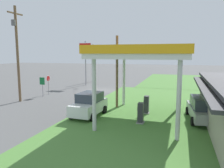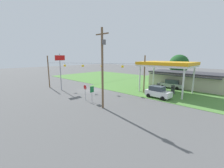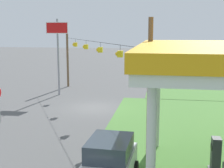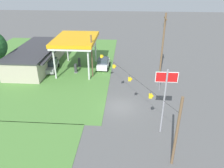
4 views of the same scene
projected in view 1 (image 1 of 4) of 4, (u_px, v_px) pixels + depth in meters
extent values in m
plane|color=#565656|center=(101.00, 90.00, 31.78)|extent=(160.00, 160.00, 0.00)
cube|color=#4C7F38|center=(208.00, 81.00, 42.12)|extent=(24.00, 24.00, 0.04)
cube|color=silver|center=(145.00, 56.00, 17.41)|extent=(9.28, 6.69, 0.35)
cube|color=orange|center=(145.00, 50.00, 17.35)|extent=(9.48, 6.89, 0.55)
cylinder|color=silver|center=(124.00, 81.00, 22.42)|extent=(0.28, 0.28, 4.96)
cylinder|color=silver|center=(94.00, 96.00, 14.78)|extent=(0.28, 0.28, 4.96)
cylinder|color=silver|center=(180.00, 84.00, 20.78)|extent=(0.28, 0.28, 4.96)
cylinder|color=silver|center=(179.00, 101.00, 13.14)|extent=(0.28, 0.28, 4.96)
cube|color=#333338|center=(204.00, 88.00, 15.19)|extent=(13.65, 0.70, 0.20)
cube|color=gray|center=(146.00, 113.00, 19.48)|extent=(0.71, 0.56, 0.12)
cube|color=#333338|center=(146.00, 104.00, 19.37)|extent=(0.55, 0.40, 1.49)
cube|color=black|center=(144.00, 101.00, 19.39)|extent=(0.39, 0.03, 0.24)
cube|color=gray|center=(140.00, 123.00, 16.75)|extent=(0.71, 0.56, 0.12)
cube|color=#333338|center=(141.00, 112.00, 16.64)|extent=(0.55, 0.40, 1.49)
cube|color=black|center=(138.00, 108.00, 16.66)|extent=(0.39, 0.03, 0.24)
cube|color=white|center=(89.00, 107.00, 18.59)|extent=(4.18, 2.02, 0.92)
cube|color=#333D47|center=(90.00, 97.00, 18.71)|extent=(2.33, 1.79, 0.75)
cylinder|color=black|center=(93.00, 117.00, 17.15)|extent=(0.69, 0.25, 0.68)
cylinder|color=black|center=(71.00, 115.00, 17.79)|extent=(0.69, 0.25, 0.68)
cylinder|color=black|center=(105.00, 110.00, 19.52)|extent=(0.69, 0.25, 0.68)
cylinder|color=black|center=(86.00, 108.00, 20.16)|extent=(0.69, 0.25, 0.68)
cube|color=#9E9EA3|center=(202.00, 112.00, 17.39)|extent=(5.13, 2.32, 0.76)
cube|color=#333D47|center=(204.00, 103.00, 16.99)|extent=(2.89, 1.96, 0.85)
cylinder|color=black|center=(187.00, 111.00, 19.14)|extent=(0.70, 0.28, 0.68)
cylinder|color=black|center=(210.00, 112.00, 18.75)|extent=(0.70, 0.28, 0.68)
cylinder|color=black|center=(193.00, 121.00, 16.15)|extent=(0.70, 0.28, 0.68)
cylinder|color=black|center=(220.00, 123.00, 15.75)|extent=(0.70, 0.28, 0.68)
cylinder|color=#99999E|center=(48.00, 86.00, 28.61)|extent=(0.08, 0.08, 2.10)
cylinder|color=white|center=(48.00, 78.00, 28.46)|extent=(0.80, 0.03, 0.80)
cylinder|color=red|center=(48.00, 78.00, 28.46)|extent=(0.70, 0.03, 0.70)
cylinder|color=gray|center=(86.00, 63.00, 36.97)|extent=(0.18, 0.18, 7.40)
cube|color=white|center=(85.00, 46.00, 36.48)|extent=(0.06, 2.20, 1.09)
cube|color=red|center=(85.00, 46.00, 36.48)|extent=(0.07, 2.08, 0.97)
cylinder|color=gray|center=(43.00, 87.00, 27.17)|extent=(0.07, 0.07, 2.40)
cube|color=#146B33|center=(42.00, 81.00, 27.02)|extent=(0.04, 0.70, 0.90)
cylinder|color=brown|center=(18.00, 55.00, 23.82)|extent=(0.28, 0.28, 10.36)
cube|color=brown|center=(15.00, 13.00, 23.22)|extent=(2.20, 0.14, 0.14)
cylinder|color=#59595B|center=(13.00, 23.00, 23.02)|extent=(0.44, 0.44, 0.60)
cylinder|color=brown|center=(93.00, 63.00, 41.36)|extent=(0.24, 0.24, 7.03)
cylinder|color=brown|center=(117.00, 72.00, 21.24)|extent=(0.24, 0.24, 7.03)
cylinder|color=black|center=(101.00, 52.00, 31.03)|extent=(18.15, 10.02, 0.02)
cylinder|color=black|center=(96.00, 54.00, 37.09)|extent=(0.02, 0.02, 0.35)
cube|color=yellow|center=(96.00, 56.00, 37.14)|extent=(0.32, 0.32, 0.40)
sphere|color=yellow|center=(95.00, 56.00, 37.19)|extent=(0.28, 0.28, 0.28)
cylinder|color=black|center=(99.00, 54.00, 33.07)|extent=(0.02, 0.02, 0.35)
cube|color=yellow|center=(99.00, 56.00, 33.12)|extent=(0.32, 0.32, 0.40)
sphere|color=yellow|center=(98.00, 56.00, 33.17)|extent=(0.28, 0.28, 0.28)
cylinder|color=black|center=(103.00, 54.00, 29.04)|extent=(0.02, 0.02, 0.35)
cube|color=yellow|center=(103.00, 57.00, 29.09)|extent=(0.32, 0.32, 0.40)
sphere|color=yellow|center=(102.00, 57.00, 29.15)|extent=(0.28, 0.28, 0.28)
cylinder|color=black|center=(109.00, 54.00, 25.02)|extent=(0.02, 0.02, 0.35)
cube|color=yellow|center=(109.00, 57.00, 25.07)|extent=(0.32, 0.32, 0.40)
sphere|color=yellow|center=(108.00, 57.00, 25.12)|extent=(0.28, 0.28, 0.28)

